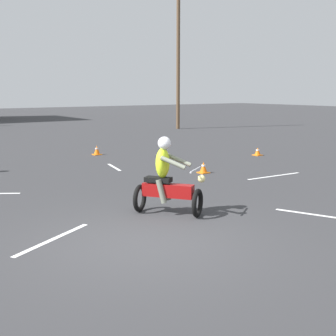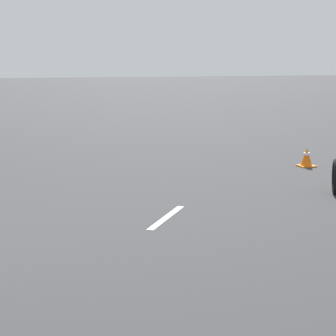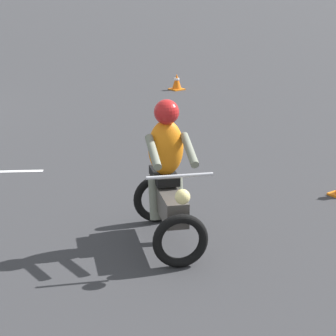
% 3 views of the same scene
% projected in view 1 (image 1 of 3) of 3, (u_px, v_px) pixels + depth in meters
% --- Properties ---
extents(ground_plane, '(120.00, 120.00, 0.00)m').
position_uv_depth(ground_plane, '(145.00, 242.00, 8.13)').
color(ground_plane, '#333335').
extents(motorcycle_rider_foreground, '(1.30, 1.49, 1.66)m').
position_uv_depth(motorcycle_rider_foreground, '(166.00, 181.00, 9.85)').
color(motorcycle_rider_foreground, black).
rests_on(motorcycle_rider_foreground, ground).
extents(traffic_cone_mid_left, '(0.32, 0.32, 0.32)m').
position_uv_depth(traffic_cone_mid_left, '(258.00, 152.00, 18.78)').
color(traffic_cone_mid_left, orange).
rests_on(traffic_cone_mid_left, ground).
extents(traffic_cone_far_right, '(0.32, 0.32, 0.38)m').
position_uv_depth(traffic_cone_far_right, '(97.00, 150.00, 18.94)').
color(traffic_cone_far_right, orange).
rests_on(traffic_cone_far_right, ground).
extents(traffic_cone_far_center, '(0.32, 0.32, 0.36)m').
position_uv_depth(traffic_cone_far_center, '(203.00, 168.00, 14.82)').
color(traffic_cone_far_center, orange).
rests_on(traffic_cone_far_center, ground).
extents(lane_stripe_e, '(2.14, 0.19, 0.01)m').
position_uv_depth(lane_stripe_e, '(274.00, 176.00, 14.33)').
color(lane_stripe_e, silver).
rests_on(lane_stripe_e, ground).
extents(lane_stripe_n, '(0.45, 1.50, 0.01)m').
position_uv_depth(lane_stripe_n, '(114.00, 167.00, 15.95)').
color(lane_stripe_n, silver).
rests_on(lane_stripe_n, ground).
extents(lane_stripe_sw, '(1.79, 1.10, 0.01)m').
position_uv_depth(lane_stripe_sw, '(53.00, 239.00, 8.29)').
color(lane_stripe_sw, silver).
rests_on(lane_stripe_sw, ground).
extents(lane_stripe_s, '(0.86, 1.93, 0.01)m').
position_uv_depth(lane_stripe_s, '(323.00, 216.00, 9.82)').
color(lane_stripe_s, silver).
rests_on(lane_stripe_s, ground).
extents(utility_pole_near, '(0.24, 0.24, 8.63)m').
position_uv_depth(utility_pole_near, '(178.00, 63.00, 30.78)').
color(utility_pole_near, brown).
rests_on(utility_pole_near, ground).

